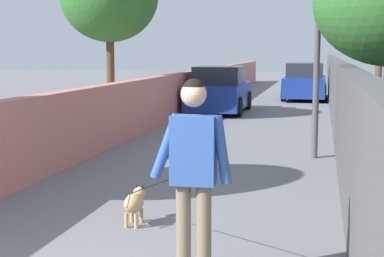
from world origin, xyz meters
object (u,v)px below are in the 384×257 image
lamp_post (318,2)px  tree_right_mid (381,2)px  person_skateboarder (194,163)px  car_far (305,82)px  dog (135,202)px  car_near (220,91)px

lamp_post → tree_right_mid: bearing=-10.9°
person_skateboarder → car_far: bearing=-1.0°
dog → car_far: size_ratio=0.48×
car_far → tree_right_mid: bearing=-137.9°
car_far → dog: bearing=175.7°
lamp_post → car_near: 8.80m
person_skateboarder → car_far: 20.54m
lamp_post → car_near: bearing=22.3°
tree_right_mid → person_skateboarder: 18.00m
tree_right_mid → lamp_post: size_ratio=1.16×
car_near → car_far: same height
person_skateboarder → car_near: (14.52, 2.28, -0.40)m
lamp_post → dog: bearing=157.8°
tree_right_mid → lamp_post: (-10.90, 2.11, -0.81)m
lamp_post → car_near: size_ratio=1.12×
lamp_post → person_skateboarder: 6.96m
person_skateboarder → lamp_post: bearing=-8.1°
person_skateboarder → car_far: person_skateboarder is taller
car_near → car_far: (6.01, -2.62, 0.00)m
car_near → lamp_post: bearing=-157.7°
dog → lamp_post: bearing=-22.2°
tree_right_mid → person_skateboarder: bearing=170.1°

